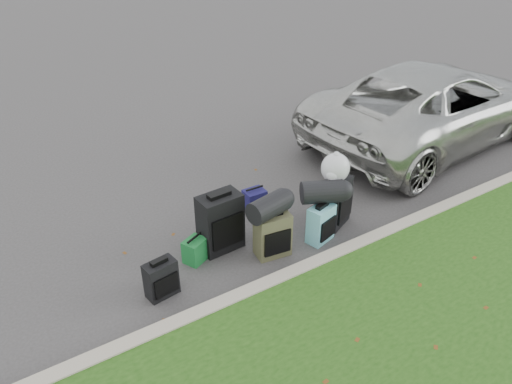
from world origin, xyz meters
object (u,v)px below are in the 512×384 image
suitcase_large_black_right (335,202)px  tote_navy (255,200)px  suitcase_teal (321,224)px  suitcase_olive (273,235)px  suitcase_small_black (161,279)px  suv (432,104)px  tote_green (195,250)px  suitcase_large_black_left (220,222)px

suitcase_large_black_right → tote_navy: suitcase_large_black_right is taller
suitcase_teal → tote_navy: 1.15m
suitcase_olive → suitcase_small_black: bearing=-173.9°
suv → suitcase_teal: bearing=105.5°
tote_green → suv: bearing=-15.3°
suitcase_large_black_left → tote_navy: suitcase_large_black_left is taller
suitcase_large_black_left → tote_navy: (0.85, 0.53, -0.23)m
suitcase_small_black → suitcase_large_black_right: suitcase_large_black_right is taller
suitcase_large_black_left → tote_navy: bearing=28.7°
suitcase_small_black → tote_green: bearing=22.1°
suitcase_small_black → suitcase_large_black_left: (1.01, 0.42, 0.16)m
suitcase_small_black → suitcase_teal: (2.20, -0.15, 0.03)m
suitcase_olive → suitcase_large_black_right: (1.12, 0.11, 0.05)m
suitcase_large_black_right → tote_navy: size_ratio=2.16×
suitcase_large_black_left → tote_navy: 1.03m
suv → tote_navy: size_ratio=15.97×
suitcase_small_black → suitcase_large_black_right: size_ratio=0.65×
suitcase_olive → tote_navy: size_ratio=1.83×
suitcase_small_black → tote_navy: bearing=18.7°
suv → tote_navy: (-4.01, -0.30, -0.56)m
suitcase_olive → suitcase_teal: 0.71m
suv → suitcase_large_black_right: bearing=104.8°
suv → tote_green: bearing=94.4°
suitcase_teal → suitcase_large_black_left: bearing=138.9°
suitcase_small_black → suitcase_olive: size_ratio=0.77×
tote_navy → suv: bearing=5.6°
suitcase_large_black_right → tote_navy: (-0.75, 0.89, -0.19)m
suitcase_large_black_left → tote_green: (-0.41, -0.07, -0.24)m
suitcase_large_black_left → tote_green: suitcase_large_black_left is taller
suv → suitcase_olive: bearing=101.3°
suitcase_olive → tote_green: bearing=163.8°
suitcase_teal → tote_navy: size_ratio=1.62×
suitcase_small_black → suitcase_olive: 1.50m
suitcase_teal → suitcase_large_black_right: bearing=11.1°
suitcase_large_black_right → tote_navy: 1.18m
suv → suitcase_olive: (-4.38, -1.30, -0.42)m
suitcase_olive → tote_navy: 1.08m
suv → tote_green: 5.38m
suitcase_small_black → suitcase_large_black_left: 1.11m
suitcase_large_black_left → suitcase_olive: 0.69m
suitcase_olive → suitcase_large_black_right: bearing=13.6°
suitcase_small_black → suitcase_olive: suitcase_olive is taller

